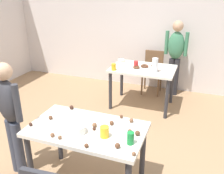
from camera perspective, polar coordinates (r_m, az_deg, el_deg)
The scene contains 33 objects.
wall_back at distance 5.35m, azimuth 9.00°, elevation 13.49°, with size 6.40×0.10×2.60m, color silver.
dining_table_near at distance 2.64m, azimuth -5.82°, elevation -11.34°, with size 1.20×0.69×0.75m.
dining_table_far at distance 4.47m, azimuth 7.14°, elevation 3.17°, with size 1.13×0.77×0.75m.
chair_far_table at distance 5.20m, azimuth 9.44°, elevation 4.08°, with size 0.41×0.41×0.87m.
person_girl_near at distance 2.94m, azimuth -22.54°, elevation -5.36°, with size 0.45×0.30×1.38m.
person_adult_far at distance 5.04m, azimuth 14.50°, elevation 7.87°, with size 0.45×0.23×1.51m.
mixing_bowl at distance 2.49m, azimuth -8.12°, elevation -9.63°, with size 0.18×0.18×0.08m, color white.
soda_can at distance 2.31m, azimuth 4.30°, elevation -11.74°, with size 0.07×0.07×0.12m, color #198438.
fork_near at distance 2.83m, azimuth -10.42°, elevation -6.53°, with size 0.17×0.02×0.01m, color silver.
cup_near_0 at distance 2.40m, azimuth -1.75°, elevation -10.34°, with size 0.09×0.09×0.11m, color yellow.
cake_ball_0 at distance 2.45m, azimuth 5.93°, elevation -10.58°, with size 0.05×0.05×0.05m, color brown.
cake_ball_1 at distance 2.20m, azimuth 5.08°, elevation -15.17°, with size 0.04×0.04×0.04m, color brown.
cake_ball_2 at distance 2.44m, azimuth -12.01°, elevation -11.35°, with size 0.04×0.04×0.04m, color brown.
cake_ball_3 at distance 2.29m, azimuth -5.95°, elevation -13.36°, with size 0.04×0.04×0.04m, color brown.
cake_ball_4 at distance 2.73m, azimuth 2.16°, elevation -6.85°, with size 0.04×0.04×0.04m, color brown.
cake_ball_5 at distance 2.60m, azimuth -0.08°, elevation -8.33°, with size 0.05×0.05×0.05m, color brown.
cake_ball_6 at distance 2.57m, azimuth -4.08°, elevation -8.78°, with size 0.05×0.05×0.05m, color brown.
cake_ball_7 at distance 2.72m, azimuth -18.33°, elevation -8.22°, with size 0.04×0.04×0.04m, color #3D2319.
cake_ball_8 at distance 2.66m, azimuth 4.50°, elevation -7.70°, with size 0.05×0.05×0.05m, color brown.
cake_ball_9 at distance 2.95m, azimuth -9.38°, elevation -4.68°, with size 0.05×0.05×0.05m, color #3D2319.
cake_ball_10 at distance 2.27m, azimuth 1.29°, elevation -13.43°, with size 0.05×0.05×0.05m, color brown.
cake_ball_11 at distance 2.79m, azimuth -14.06°, elevation -6.87°, with size 0.04×0.04×0.04m, color brown.
cake_ball_12 at distance 2.49m, azimuth -13.65°, elevation -10.74°, with size 0.04×0.04×0.04m, color brown.
cake_ball_13 at distance 2.48m, azimuth 4.14°, elevation -10.16°, with size 0.04×0.04×0.04m, color brown.
cake_ball_14 at distance 2.53m, azimuth -4.18°, elevation -9.58°, with size 0.04×0.04×0.04m, color #3D2319.
pitcher_far at distance 4.21m, azimuth 9.92°, elevation 5.02°, with size 0.10×0.10×0.24m, color white.
cup_far_0 at distance 4.49m, azimuth 5.57°, elevation 5.40°, with size 0.08×0.08×0.10m, color red.
cup_far_1 at distance 4.38m, azimuth 9.85°, elevation 4.83°, with size 0.09×0.09×0.11m, color red.
cup_far_2 at distance 4.25m, azimuth 0.39°, elevation 4.66°, with size 0.08×0.08×0.12m, color yellow.
donut_far_0 at distance 4.54m, azimuth 9.78°, elevation 4.93°, with size 0.11×0.11×0.03m, color brown.
donut_far_1 at distance 4.80m, azimuth 2.17°, elevation 6.25°, with size 0.14×0.14×0.04m, color white.
donut_far_2 at distance 4.39m, azimuth 5.67°, elevation 4.54°, with size 0.12×0.12×0.03m, color brown.
donut_far_3 at distance 4.47m, azimuth 7.56°, elevation 4.85°, with size 0.14×0.14×0.04m, color brown.
Camera 1 is at (1.05, -1.98, 2.10)m, focal length 39.44 mm.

